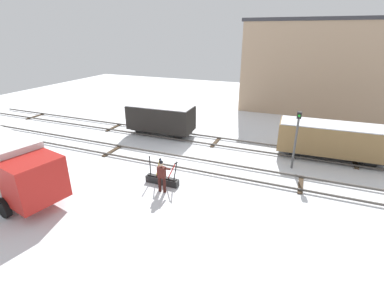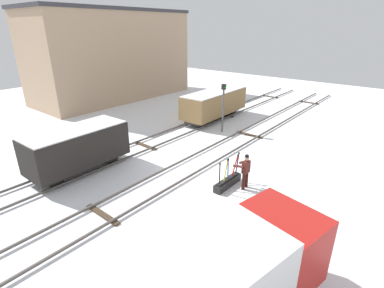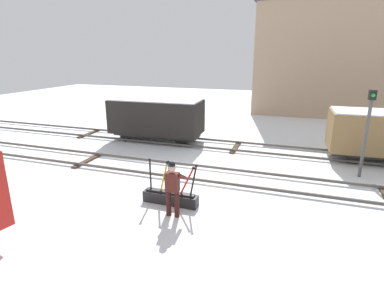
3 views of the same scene
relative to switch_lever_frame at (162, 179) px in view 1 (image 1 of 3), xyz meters
The scene contains 11 objects.
ground_plane 2.70m from the switch_lever_frame, 72.32° to the left, with size 60.00×60.00×0.00m, color white.
track_main_line 2.70m from the switch_lever_frame, 72.32° to the left, with size 44.00×1.94×0.18m.
track_siding_near 6.68m from the switch_lever_frame, 82.96° to the left, with size 44.00×1.94×0.18m.
switch_lever_frame is the anchor object (origin of this frame).
rail_worker 1.03m from the switch_lever_frame, 61.92° to the right, with size 0.54×0.66×1.70m.
delivery_truck 7.24m from the switch_lever_frame, 149.68° to the right, with size 6.46×3.41×2.74m.
signal_post 7.77m from the switch_lever_frame, 35.90° to the left, with size 0.24×0.32×3.37m.
apartment_building 21.14m from the switch_lever_frame, 67.19° to the left, with size 15.94×6.58×8.54m.
freight_car_far_end 7.59m from the switch_lever_frame, 118.19° to the left, with size 4.95×2.14×2.30m.
freight_car_near_switch 10.62m from the switch_lever_frame, 38.82° to the left, with size 6.43×2.28×2.25m.
perched_bird_roof_left 23.23m from the switch_lever_frame, 79.31° to the left, with size 0.14×0.27×0.13m.
Camera 1 is at (5.39, -13.82, 7.35)m, focal length 26.18 mm.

